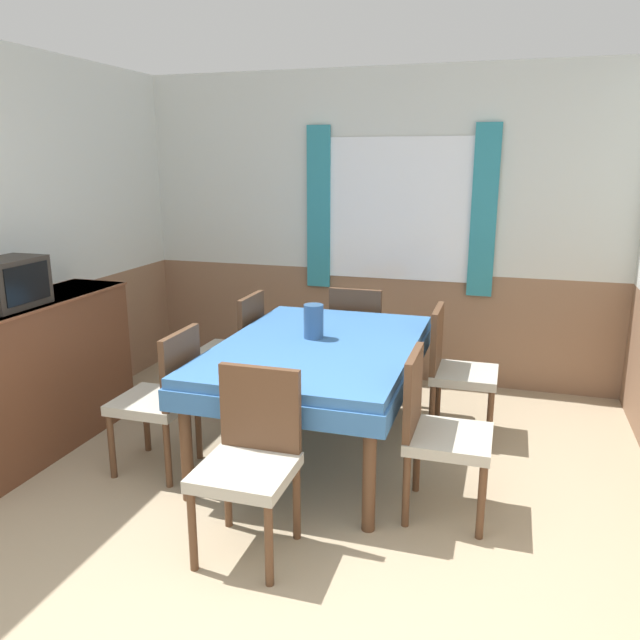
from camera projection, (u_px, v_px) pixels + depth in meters
wall_back at (377, 228)px, 5.28m from camera, size 4.47×0.09×2.60m
wall_left at (16, 248)px, 4.17m from camera, size 0.05×4.02×2.60m
dining_table at (318, 358)px, 4.00m from camera, size 1.23×1.82×0.74m
chair_head_near at (251, 455)px, 3.00m from camera, size 0.44×0.44×0.90m
chair_right_far at (455, 366)px, 4.29m from camera, size 0.44×0.44×0.90m
chair_left_near at (163, 395)px, 3.77m from camera, size 0.44×0.44×0.90m
chair_left_far at (236, 346)px, 4.76m from camera, size 0.44×0.44×0.90m
chair_head_window at (359, 335)px, 5.07m from camera, size 0.44×0.44×0.90m
chair_right_near at (437, 428)px, 3.31m from camera, size 0.44×0.44×0.90m
sideboard at (35, 376)px, 4.05m from camera, size 0.46×1.52×1.00m
tv at (8, 283)px, 3.74m from camera, size 0.29×0.43×0.30m
vase at (314, 321)px, 4.05m from camera, size 0.13×0.13×0.22m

